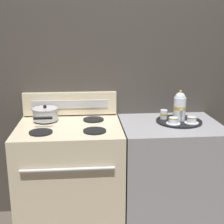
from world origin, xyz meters
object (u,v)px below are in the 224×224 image
at_px(stove, 71,180).
at_px(serving_tray, 179,121).
at_px(saucepan, 45,114).
at_px(teapot, 180,106).
at_px(teacup_right, 192,120).
at_px(teacup_left, 173,121).
at_px(creamer_jug, 164,114).

bearing_deg(stove, serving_tray, 2.28).
relative_size(saucepan, teapot, 1.15).
xyz_separation_m(teapot, teacup_right, (0.07, -0.09, -0.09)).
relative_size(stove, teacup_left, 8.34).
bearing_deg(creamer_jug, stove, -172.95).
relative_size(saucepan, teacup_left, 2.53).
bearing_deg(teacup_left, creamer_jug, 104.99).
bearing_deg(saucepan, serving_tray, -5.85).
bearing_deg(serving_tray, teapot, 71.68).
bearing_deg(serving_tray, creamer_jug, 151.57).
relative_size(saucepan, serving_tray, 0.77).
height_order(serving_tray, teacup_right, teacup_right).
bearing_deg(saucepan, teapot, -5.14).
bearing_deg(teacup_left, teapot, 52.94).
bearing_deg(teacup_right, stove, 177.24).
distance_m(stove, teacup_left, 0.93).
height_order(stove, teacup_right, teacup_right).
xyz_separation_m(saucepan, creamer_jug, (0.94, -0.05, -0.01)).
bearing_deg(teacup_right, teacup_left, -177.55).
distance_m(serving_tray, creamer_jug, 0.13).
bearing_deg(serving_tray, stove, -177.72).
bearing_deg(creamer_jug, serving_tray, -28.43).
bearing_deg(teapot, stove, -176.89).
bearing_deg(saucepan, teacup_left, -11.14).
xyz_separation_m(stove, teacup_left, (0.79, -0.05, 0.48)).
bearing_deg(teapot, serving_tray, -108.32).
relative_size(stove, teapot, 3.78).
xyz_separation_m(teapot, teacup_left, (-0.07, -0.10, -0.09)).
bearing_deg(stove, saucepan, 143.27).
xyz_separation_m(saucepan, teacup_right, (1.12, -0.19, -0.02)).
distance_m(teacup_left, teacup_right, 0.14).
height_order(teapot, creamer_jug, teapot).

